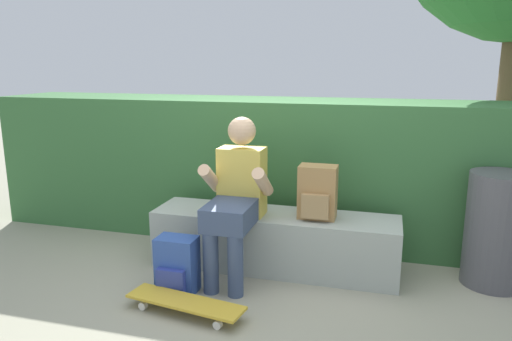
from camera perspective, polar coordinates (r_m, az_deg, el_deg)
ground_plane at (r=3.58m, az=0.80°, el=-13.60°), size 24.00×24.00×0.00m
bench_main at (r=3.80m, az=2.17°, el=-8.32°), size 1.90×0.47×0.44m
person_skater at (r=3.54m, az=-2.33°, el=-2.78°), size 0.49×0.62×1.19m
skateboard_near_person at (r=3.24m, az=-8.39°, el=-15.24°), size 0.82×0.33×0.09m
backpack_on_bench at (r=3.61m, az=7.30°, el=-2.66°), size 0.28×0.23×0.40m
backpack_on_ground at (r=3.48m, az=-9.37°, el=-11.09°), size 0.28×0.23×0.40m
hedge_row at (r=4.48m, az=0.62°, el=0.39°), size 5.06×0.79×1.26m
trash_bin at (r=3.87m, az=26.65°, el=-6.30°), size 0.44×0.44×0.83m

